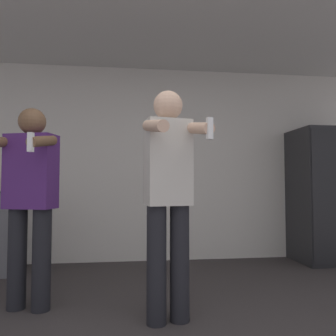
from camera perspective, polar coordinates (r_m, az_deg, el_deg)
The scene contains 5 objects.
wall_back at distance 4.37m, azimuth -4.23°, elevation 0.77°, with size 7.00×0.06×2.55m.
ceiling_slab at distance 3.37m, azimuth -2.89°, elevation 25.07°, with size 7.00×3.23×0.05m.
refrigerator at distance 4.72m, azimuth 25.32°, elevation -4.29°, with size 0.70×0.69×1.72m.
person_woman_foreground at distance 2.40m, azimuth 0.09°, elevation -4.17°, with size 0.46×0.56×1.69m.
person_man_side at distance 2.88m, azimuth -22.87°, elevation -4.47°, with size 0.52×0.52×1.62m.
Camera 1 is at (-0.21, -1.61, 1.00)m, focal length 35.00 mm.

